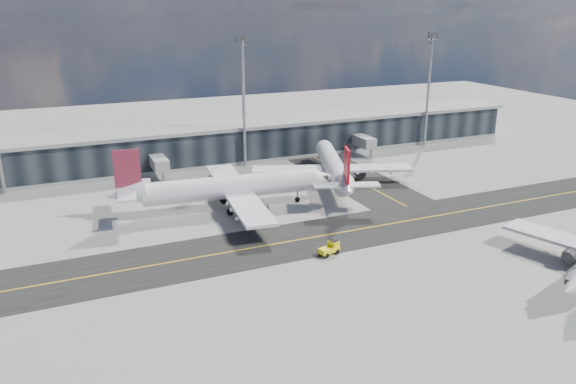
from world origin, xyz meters
name	(u,v)px	position (x,y,z in m)	size (l,w,h in m)	color
ground	(348,242)	(0.00, 0.00, 0.00)	(300.00, 300.00, 0.00)	gray
taxiway_lanes	(337,216)	(3.91, 10.74, 0.01)	(180.00, 63.00, 0.03)	black
terminal_concourse	(235,142)	(0.04, 54.93, 4.09)	(152.00, 19.80, 8.80)	black
floodlight_masts	(244,98)	(0.00, 48.00, 15.61)	(102.50, 0.70, 28.90)	gray
airliner_af	(228,188)	(-12.35, 21.93, 4.09)	(41.87, 35.76, 12.39)	white
airliner_redtail	(333,167)	(11.93, 27.48, 3.83)	(32.76, 37.92, 11.58)	white
baggage_tug	(330,248)	(-4.50, -2.67, 1.01)	(3.52, 2.43, 2.01)	yellow
service_van	(308,177)	(8.35, 32.12, 0.80)	(2.66, 5.77, 1.60)	white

